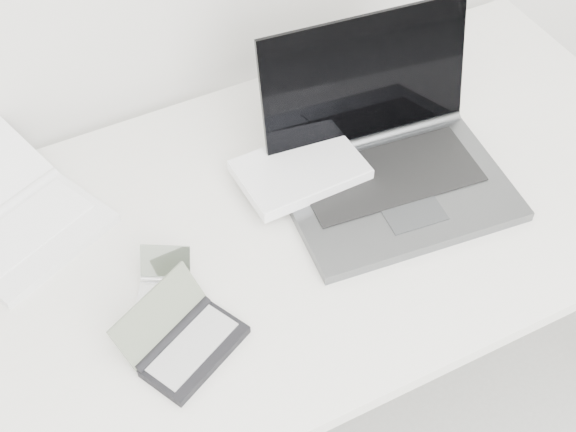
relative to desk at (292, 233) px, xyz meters
name	(u,v)px	position (x,y,z in m)	size (l,w,h in m)	color
desk	(292,233)	(0.00, 0.00, 0.00)	(1.60, 0.80, 0.73)	white
laptop_large	(371,162)	(0.18, 0.02, 0.09)	(0.50, 0.40, 0.28)	#56585A
netbook_open_white	(16,219)	(-0.47, 0.21, 0.07)	(0.37, 0.41, 0.08)	white
pda_silver	(164,287)	(-0.28, -0.05, 0.06)	(0.13, 0.13, 0.07)	silver
palmtop_charcoal	(185,341)	(-0.29, -0.17, 0.06)	(0.22, 0.21, 0.09)	black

